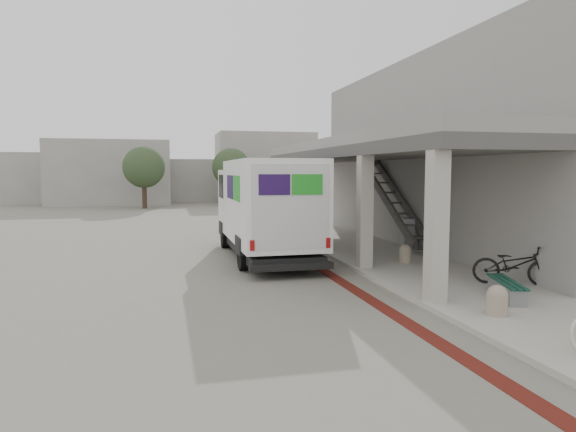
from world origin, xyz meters
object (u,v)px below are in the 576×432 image
object	(u,v)px
fedex_truck	(265,206)
bicycle_black	(514,265)
bench	(507,286)
utility_cabinet	(409,233)

from	to	relation	value
fedex_truck	bicycle_black	distance (m)	7.88
bench	bicycle_black	size ratio (longest dim) A/B	0.91
fedex_truck	bench	xyz separation A→B (m)	(3.94, -7.15, -1.32)
fedex_truck	bicycle_black	bearing A→B (deg)	-50.42
utility_cabinet	bicycle_black	xyz separation A→B (m)	(-0.23, -5.96, -0.05)
fedex_truck	bench	distance (m)	8.27
fedex_truck	utility_cabinet	size ratio (longest dim) A/B	6.91
fedex_truck	bicycle_black	world-z (taller)	fedex_truck
bicycle_black	fedex_truck	bearing A→B (deg)	69.48
utility_cabinet	bicycle_black	size ratio (longest dim) A/B	0.58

